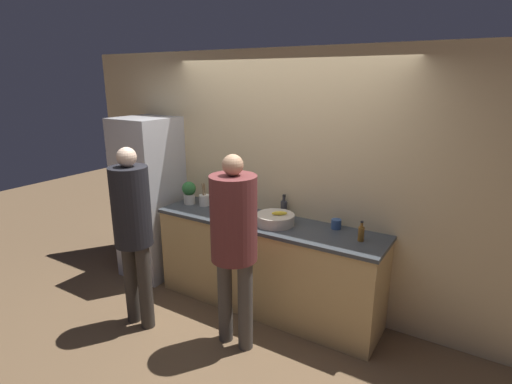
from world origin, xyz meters
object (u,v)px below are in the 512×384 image
(utensil_crock, at_px, (204,200))
(person_left, at_px, (133,223))
(bottle_amber, at_px, (361,233))
(bottle_dark, at_px, (284,208))
(cup_blue, at_px, (336,224))
(person_center, at_px, (234,234))
(refrigerator, at_px, (150,198))
(potted_plant, at_px, (189,192))
(fruit_bowl, at_px, (275,219))

(utensil_crock, bearing_deg, person_left, -92.54)
(utensil_crock, height_order, bottle_amber, utensil_crock)
(bottle_dark, xyz_separation_m, bottle_amber, (0.87, -0.22, -0.02))
(bottle_dark, distance_m, bottle_amber, 0.90)
(person_left, xyz_separation_m, cup_blue, (1.54, 1.08, -0.04))
(person_center, distance_m, cup_blue, 1.03)
(refrigerator, height_order, utensil_crock, refrigerator)
(utensil_crock, bearing_deg, bottle_amber, -2.08)
(bottle_dark, bearing_deg, potted_plant, -170.11)
(person_left, distance_m, utensil_crock, 0.98)
(refrigerator, relative_size, fruit_bowl, 5.07)
(person_left, bearing_deg, fruit_bowl, 41.15)
(bottle_dark, xyz_separation_m, potted_plant, (-1.10, -0.19, 0.05))
(bottle_amber, relative_size, potted_plant, 0.71)
(person_left, distance_m, bottle_dark, 1.48)
(fruit_bowl, bearing_deg, bottle_dark, 99.36)
(bottle_amber, xyz_separation_m, potted_plant, (-1.97, 0.03, 0.07))
(person_left, relative_size, bottle_dark, 7.67)
(refrigerator, height_order, person_center, refrigerator)
(bottle_dark, distance_m, potted_plant, 1.12)
(refrigerator, relative_size, utensil_crock, 7.46)
(utensil_crock, distance_m, bottle_amber, 1.79)
(potted_plant, bearing_deg, refrigerator, -173.66)
(bottle_dark, height_order, cup_blue, bottle_dark)
(refrigerator, height_order, cup_blue, refrigerator)
(utensil_crock, xyz_separation_m, bottle_amber, (1.79, -0.06, 0.01))
(bottle_dark, bearing_deg, fruit_bowl, -80.64)
(person_left, relative_size, bottle_amber, 9.56)
(refrigerator, bearing_deg, cup_blue, 5.26)
(utensil_crock, relative_size, bottle_amber, 1.39)
(cup_blue, bearing_deg, utensil_crock, -176.00)
(bottle_amber, xyz_separation_m, cup_blue, (-0.29, 0.17, -0.03))
(person_left, xyz_separation_m, person_center, (0.96, 0.24, 0.03))
(cup_blue, bearing_deg, fruit_bowl, -159.11)
(utensil_crock, bearing_deg, person_center, -38.86)
(bottle_dark, bearing_deg, utensil_crock, -170.59)
(fruit_bowl, relative_size, potted_plant, 1.46)
(fruit_bowl, bearing_deg, person_left, -138.85)
(person_left, height_order, fruit_bowl, person_left)
(person_left, xyz_separation_m, utensil_crock, (0.04, 0.98, -0.02))
(refrigerator, bearing_deg, fruit_bowl, -0.01)
(person_center, relative_size, fruit_bowl, 4.66)
(cup_blue, bearing_deg, potted_plant, -175.09)
(fruit_bowl, height_order, bottle_amber, bottle_amber)
(fruit_bowl, xyz_separation_m, utensil_crock, (-0.96, 0.10, 0.01))
(refrigerator, height_order, bottle_amber, refrigerator)
(bottle_amber, bearing_deg, utensil_crock, 177.92)
(person_center, relative_size, potted_plant, 6.81)
(person_center, xyz_separation_m, potted_plant, (-1.10, 0.70, 0.03))
(refrigerator, height_order, bottle_dark, refrigerator)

